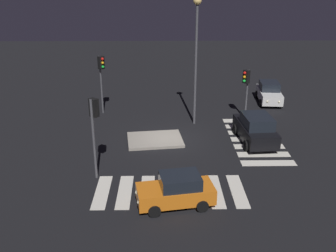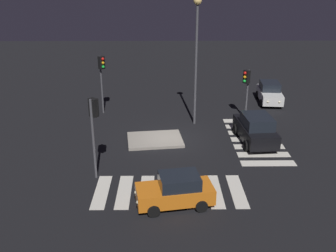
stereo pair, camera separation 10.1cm
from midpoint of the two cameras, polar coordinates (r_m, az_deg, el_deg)
ground_plane at (r=25.38m, az=0.11°, el=-2.09°), size 80.00×80.00×0.00m
traffic_island at (r=25.21m, az=-1.85°, el=-2.06°), size 3.86×3.08×0.18m
car_orange at (r=18.24m, az=1.33°, el=-9.64°), size 3.84×2.19×1.60m
car_black at (r=25.35m, az=13.08°, el=-0.42°), size 2.33×4.51×1.91m
car_white at (r=33.75m, az=15.06°, el=4.84°), size 2.15×4.08×1.73m
traffic_light_west at (r=29.68m, az=-9.80°, el=8.18°), size 0.54×0.53×4.55m
traffic_light_north at (r=28.76m, az=11.77°, el=6.41°), size 0.53×0.54×3.78m
traffic_light_south at (r=19.93m, az=-10.90°, el=1.08°), size 0.54×0.53×4.45m
street_lamp at (r=26.62m, az=4.41°, el=12.41°), size 0.56×0.56×8.94m
crosswalk_near at (r=19.65m, az=0.37°, el=-9.76°), size 7.60×3.20×0.02m
crosswalk_side at (r=26.11m, az=13.00°, el=-1.96°), size 3.20×7.60×0.02m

